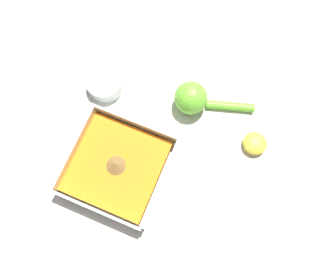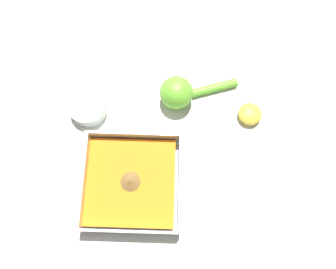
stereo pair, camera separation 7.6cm
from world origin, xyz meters
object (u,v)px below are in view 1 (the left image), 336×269
at_px(spice_bowl, 105,84).
at_px(lemon_half, 255,143).
at_px(lemon_squeezer, 195,99).
at_px(square_dish, 119,167).

bearing_deg(spice_bowl, lemon_half, 179.42).
bearing_deg(lemon_squeezer, lemon_half, 149.05).
xyz_separation_m(square_dish, lemon_squeezer, (-0.10, -0.22, 0.02)).
bearing_deg(lemon_half, lemon_squeezer, -14.02).
bearing_deg(lemon_half, spice_bowl, -0.58).
height_order(square_dish, lemon_half, square_dish).
height_order(spice_bowl, lemon_half, spice_bowl).
relative_size(spice_bowl, lemon_half, 1.59).
xyz_separation_m(lemon_squeezer, lemon_half, (-0.17, 0.04, -0.02)).
relative_size(spice_bowl, lemon_squeezer, 0.47).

